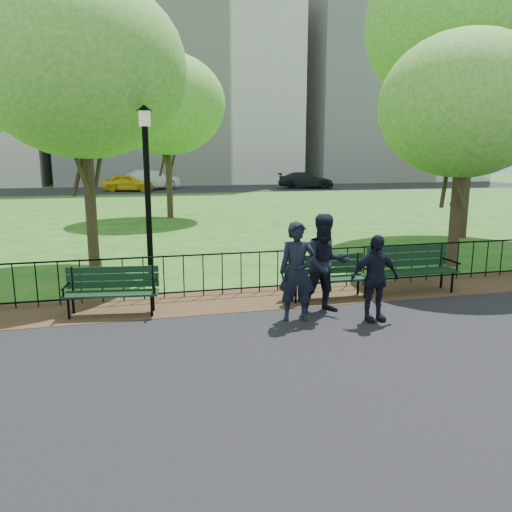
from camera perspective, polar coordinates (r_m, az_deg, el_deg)
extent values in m
plane|color=#1B5817|center=(9.03, 7.31, -7.22)|extent=(120.00, 120.00, 0.00)
cube|color=black|center=(6.24, 19.12, -16.63)|extent=(60.00, 9.20, 0.01)
cube|color=#382317|center=(10.37, 4.32, -4.60)|extent=(60.00, 1.60, 0.01)
cube|color=black|center=(43.17, -9.81, 7.49)|extent=(70.00, 9.00, 0.01)
cylinder|color=black|center=(10.63, 3.54, 0.61)|extent=(24.00, 0.04, 0.04)
cylinder|color=black|center=(10.80, 3.50, -3.35)|extent=(24.00, 0.04, 0.04)
cylinder|color=black|center=(10.72, 3.52, -1.65)|extent=(0.02, 0.02, 0.90)
cube|color=silver|center=(57.49, -9.26, 23.51)|extent=(24.00, 15.00, 30.00)
cube|color=silver|center=(63.75, 14.26, 19.37)|extent=(20.00, 15.00, 24.00)
cube|color=black|center=(10.16, 8.25, -2.63)|extent=(1.70, 0.47, 0.04)
cube|color=black|center=(10.31, 7.81, -0.56)|extent=(1.70, 0.06, 0.42)
cylinder|color=black|center=(9.82, 4.56, -4.33)|extent=(0.05, 0.05, 0.42)
cylinder|color=black|center=(10.35, 12.36, -3.74)|extent=(0.05, 0.05, 0.42)
cylinder|color=black|center=(10.13, 3.98, -3.82)|extent=(0.05, 0.05, 0.42)
cylinder|color=black|center=(10.65, 11.58, -3.28)|extent=(0.05, 0.05, 0.42)
cylinder|color=black|center=(9.86, 3.93, -1.96)|extent=(0.04, 0.53, 0.04)
cylinder|color=black|center=(10.44, 12.38, -1.45)|extent=(0.04, 0.53, 0.04)
ellipsoid|color=black|center=(9.78, 4.41, -1.84)|extent=(0.35, 0.25, 0.38)
cube|color=black|center=(9.41, -16.20, -4.16)|extent=(1.71, 0.66, 0.04)
cube|color=black|center=(9.57, -16.07, -1.92)|extent=(1.66, 0.25, 0.42)
cylinder|color=black|center=(9.47, -20.64, -5.68)|extent=(0.05, 0.05, 0.42)
cylinder|color=black|center=(9.21, -11.84, -5.63)|extent=(0.05, 0.05, 0.42)
cylinder|color=black|center=(9.78, -20.17, -5.11)|extent=(0.05, 0.05, 0.42)
cylinder|color=black|center=(9.53, -11.65, -5.04)|extent=(0.05, 0.05, 0.42)
cylinder|color=black|center=(9.54, -20.93, -3.23)|extent=(0.10, 0.52, 0.04)
cylinder|color=black|center=(9.27, -11.44, -3.10)|extent=(0.10, 0.52, 0.04)
cube|color=black|center=(10.98, 17.53, -1.73)|extent=(1.89, 0.51, 0.04)
cube|color=black|center=(11.14, 16.92, 0.40)|extent=(1.89, 0.04, 0.47)
cylinder|color=black|center=(10.48, 14.16, -3.50)|extent=(0.05, 0.05, 0.47)
cylinder|color=black|center=(11.33, 21.50, -2.83)|extent=(0.05, 0.05, 0.47)
cylinder|color=black|center=(10.80, 13.22, -3.00)|extent=(0.05, 0.05, 0.47)
cylinder|color=black|center=(11.63, 20.43, -2.40)|extent=(0.05, 0.05, 0.47)
cylinder|color=black|center=(10.51, 13.43, -1.03)|extent=(0.04, 0.59, 0.04)
cylinder|color=black|center=(11.43, 21.41, -0.52)|extent=(0.04, 0.59, 0.04)
cylinder|color=black|center=(11.67, -11.87, -2.62)|extent=(0.31, 0.31, 0.18)
cylinder|color=black|center=(11.38, -12.22, 5.62)|extent=(0.13, 0.13, 3.54)
cube|color=beige|center=(11.36, -12.63, 15.09)|extent=(0.24, 0.24, 0.33)
cone|color=black|center=(11.37, -12.68, 16.20)|extent=(0.35, 0.35, 0.13)
cylinder|color=#2D2116|center=(13.46, -18.34, 5.07)|extent=(0.29, 0.29, 3.03)
ellipsoid|color=#4C912B|center=(13.55, -19.31, 19.61)|extent=(5.10, 5.10, 4.33)
cylinder|color=#2D2116|center=(14.03, 21.81, 4.01)|extent=(0.30, 0.30, 2.51)
ellipsoid|color=#4C912B|center=(13.99, 22.70, 15.63)|extent=(4.23, 4.23, 3.60)
cylinder|color=#2D2116|center=(18.94, 22.91, 8.52)|extent=(0.33, 0.33, 4.39)
ellipsoid|color=#4C912B|center=(19.40, 24.14, 23.30)|extent=(7.40, 7.40, 6.29)
cylinder|color=#2D2116|center=(23.62, -9.88, 8.12)|extent=(0.29, 0.29, 3.14)
ellipsoid|color=#4C912B|center=(23.69, -10.18, 16.72)|extent=(5.28, 5.28, 4.49)
imported|color=black|center=(8.72, 4.72, -1.78)|extent=(0.72, 0.56, 1.75)
imported|color=black|center=(9.21, 7.96, -0.89)|extent=(0.90, 0.49, 1.83)
imported|color=black|center=(8.92, 13.41, -2.47)|extent=(0.91, 0.40, 1.53)
imported|color=yellow|center=(41.62, -14.41, 8.12)|extent=(4.29, 2.48, 1.37)
imported|color=#9C9FA3|center=(43.06, -12.08, 8.52)|extent=(5.32, 3.69, 1.66)
imported|color=black|center=(44.20, 5.69, 8.61)|extent=(5.17, 3.12, 1.40)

